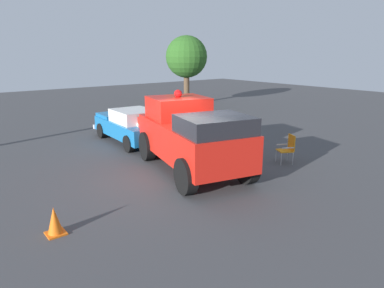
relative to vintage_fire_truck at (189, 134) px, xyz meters
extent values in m
plane|color=#424244|center=(-0.75, -0.61, -1.20)|extent=(60.00, 60.00, 0.00)
cylinder|color=black|center=(-0.62, 1.71, -0.68)|extent=(0.55, 1.09, 1.04)
cylinder|color=black|center=(1.33, 1.24, -0.68)|extent=(0.55, 1.09, 1.04)
cylinder|color=black|center=(-1.44, -1.69, -0.68)|extent=(0.55, 1.09, 1.04)
cylinder|color=black|center=(0.51, -2.16, -0.68)|extent=(0.55, 1.09, 1.04)
cube|color=red|center=(-0.05, -0.23, -0.15)|extent=(3.19, 5.26, 1.10)
cube|color=red|center=(0.61, 2.54, -0.28)|extent=(1.92, 1.29, 0.84)
cube|color=red|center=(0.21, 0.89, 0.75)|extent=(2.25, 2.10, 0.76)
cube|color=#232328|center=(-0.42, -1.73, 0.60)|extent=(2.30, 2.11, 0.60)
cube|color=silver|center=(0.72, 2.98, -0.28)|extent=(1.43, 0.45, 0.64)
cube|color=silver|center=(0.74, 3.08, -0.70)|extent=(2.22, 0.72, 0.24)
sphere|color=white|center=(-0.04, 3.16, -0.20)|extent=(0.31, 0.31, 0.26)
sphere|color=white|center=(1.48, 2.80, -0.20)|extent=(0.31, 0.31, 0.26)
sphere|color=red|center=(0.21, 0.89, 1.25)|extent=(0.34, 0.34, 0.28)
cylinder|color=black|center=(-0.47, 5.94, -0.86)|extent=(0.30, 0.69, 0.68)
cylinder|color=black|center=(1.17, 5.85, -0.86)|extent=(0.30, 0.69, 0.68)
cylinder|color=black|center=(-0.63, 3.05, -0.86)|extent=(0.30, 0.69, 0.68)
cylinder|color=black|center=(1.01, 2.96, -0.86)|extent=(0.30, 0.69, 0.68)
cube|color=#196BAD|center=(0.27, 4.45, -0.58)|extent=(2.04, 4.30, 0.64)
cube|color=#196BAD|center=(0.35, 5.90, -0.22)|extent=(1.72, 1.49, 0.20)
cube|color=white|center=(0.25, 4.15, -0.02)|extent=(1.67, 1.99, 0.56)
cube|color=silver|center=(0.39, 6.63, -0.80)|extent=(1.91, 0.27, 0.20)
cylinder|color=#B7BABF|center=(2.83, 0.57, -0.98)|extent=(0.04, 0.04, 0.44)
cylinder|color=#B7BABF|center=(2.67, 0.98, -0.98)|extent=(0.04, 0.04, 0.44)
cylinder|color=#B7BABF|center=(3.24, 0.73, -0.98)|extent=(0.04, 0.04, 0.44)
cylinder|color=#B7BABF|center=(3.08, 1.14, -0.98)|extent=(0.04, 0.04, 0.44)
cube|color=#1959A5|center=(2.95, 0.85, -0.74)|extent=(0.62, 0.62, 0.04)
cube|color=#1959A5|center=(3.18, 0.94, -0.46)|extent=(0.21, 0.46, 0.56)
cube|color=#B7BABF|center=(3.04, 0.63, -0.58)|extent=(0.42, 0.19, 0.03)
cube|color=#B7BABF|center=(2.87, 1.08, -0.58)|extent=(0.42, 0.19, 0.03)
cylinder|color=#B7BABF|center=(2.73, -1.73, -0.98)|extent=(0.04, 0.04, 0.44)
cylinder|color=#B7BABF|center=(2.94, -1.35, -0.98)|extent=(0.04, 0.04, 0.44)
cylinder|color=#B7BABF|center=(3.12, -1.94, -0.98)|extent=(0.04, 0.04, 0.44)
cylinder|color=#B7BABF|center=(3.33, -1.55, -0.98)|extent=(0.04, 0.04, 0.44)
cube|color=orange|center=(3.03, -1.64, -0.74)|extent=(0.65, 0.65, 0.04)
cube|color=orange|center=(3.24, -1.75, -0.46)|extent=(0.26, 0.44, 0.56)
cube|color=#B7BABF|center=(2.92, -1.86, -0.58)|extent=(0.41, 0.24, 0.03)
cube|color=#B7BABF|center=(3.14, -1.43, -0.58)|extent=(0.41, 0.24, 0.03)
cylinder|color=#B7BABF|center=(1.88, 7.08, -0.98)|extent=(0.04, 0.04, 0.44)
cylinder|color=#B7BABF|center=(1.50, 7.31, -0.98)|extent=(0.04, 0.04, 0.44)
cylinder|color=#B7BABF|center=(2.10, 7.46, -0.98)|extent=(0.04, 0.04, 0.44)
cylinder|color=#B7BABF|center=(1.72, 7.69, -0.98)|extent=(0.04, 0.04, 0.44)
cube|color=#1E7F38|center=(1.80, 7.39, -0.74)|extent=(0.66, 0.66, 0.04)
cube|color=#1E7F38|center=(1.92, 7.59, -0.46)|extent=(0.43, 0.28, 0.56)
cube|color=#B7BABF|center=(2.01, 7.26, -0.58)|extent=(0.26, 0.40, 0.03)
cube|color=#B7BABF|center=(1.59, 7.51, -0.58)|extent=(0.26, 0.40, 0.03)
cylinder|color=#383842|center=(2.74, 0.66, -0.97)|extent=(0.17, 0.17, 0.45)
cylinder|color=#383842|center=(2.66, 0.84, -0.97)|extent=(0.17, 0.17, 0.45)
cube|color=#383842|center=(2.89, 0.72, -0.69)|extent=(0.46, 0.30, 0.13)
cube|color=#383842|center=(2.81, 0.90, -0.69)|extent=(0.46, 0.30, 0.13)
cube|color=#1E478C|center=(3.04, 0.88, -0.39)|extent=(0.35, 0.45, 0.54)
sphere|color=#9E704C|center=(3.02, 0.87, -0.02)|extent=(0.28, 0.28, 0.22)
cylinder|color=#2D334C|center=(2.41, 2.59, -0.76)|extent=(0.18, 0.18, 0.88)
cylinder|color=#2D334C|center=(2.46, 2.81, -0.76)|extent=(0.18, 0.18, 0.88)
cube|color=silver|center=(2.43, 2.70, -0.04)|extent=(0.35, 0.47, 0.56)
cylinder|color=silver|center=(2.37, 2.44, -0.10)|extent=(0.12, 0.12, 0.60)
cylinder|color=silver|center=(2.49, 2.96, -0.10)|extent=(0.12, 0.12, 0.60)
sphere|color=tan|center=(2.43, 2.70, 0.36)|extent=(0.28, 0.28, 0.23)
cylinder|color=brown|center=(8.94, 11.77, 0.03)|extent=(0.41, 0.41, 2.45)
sphere|color=#2D6020|center=(8.94, 11.77, 2.31)|extent=(3.02, 3.02, 3.02)
cube|color=orange|center=(-5.02, -1.71, -1.18)|extent=(0.40, 0.40, 0.04)
cone|color=orange|center=(-5.02, -1.71, -0.86)|extent=(0.32, 0.32, 0.60)
camera|label=1|loc=(-6.94, -8.92, 2.66)|focal=32.60mm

